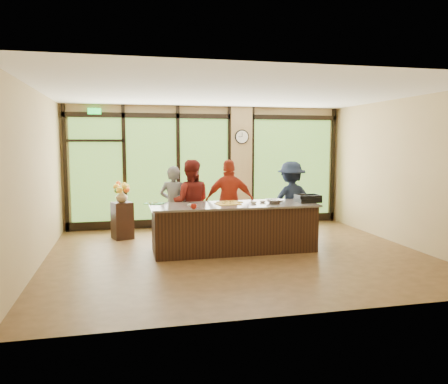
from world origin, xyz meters
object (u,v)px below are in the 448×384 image
roasting_pan (308,200)px  bar_cart (301,208)px  cook_right (291,201)px  cook_left (174,205)px  island_base (234,228)px  flower_stand (122,220)px

roasting_pan → bar_cart: size_ratio=0.54×
cook_right → roasting_pan: cook_right is taller
cook_left → cook_right: 2.53m
island_base → flower_stand: size_ratio=3.84×
cook_left → cook_right: cook_right is taller
flower_stand → cook_left: bearing=-55.1°
cook_left → cook_right: (2.52, -0.14, 0.04)m
cook_right → roasting_pan: bearing=90.6°
island_base → cook_right: bearing=25.6°
island_base → roasting_pan: 1.59m
cook_left → flower_stand: size_ratio=2.02×
island_base → cook_right: 1.66m
cook_right → bar_cart: (0.72, 1.15, -0.34)m
island_base → cook_right: size_ratio=1.82×
flower_stand → bar_cart: bearing=-15.8°
bar_cart → cook_right: bearing=-126.8°
roasting_pan → flower_stand: size_ratio=0.57×
cook_left → roasting_pan: (2.57, -0.90, 0.15)m
cook_left → flower_stand: (-1.05, 0.76, -0.41)m
roasting_pan → cook_right: bearing=90.5°
cook_right → cook_left: bearing=-6.4°
cook_right → roasting_pan: (0.05, -0.77, 0.11)m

